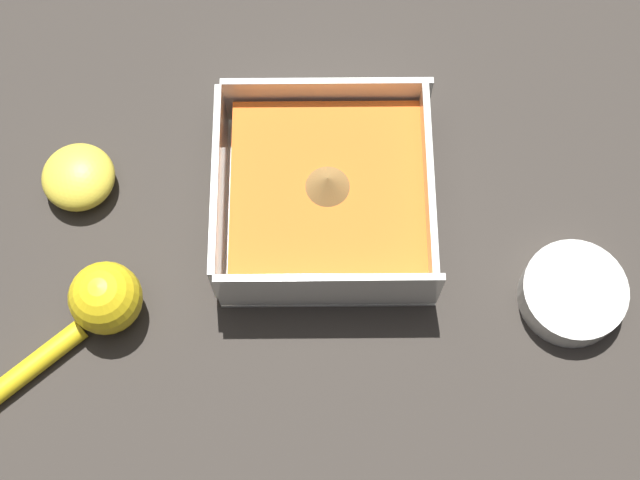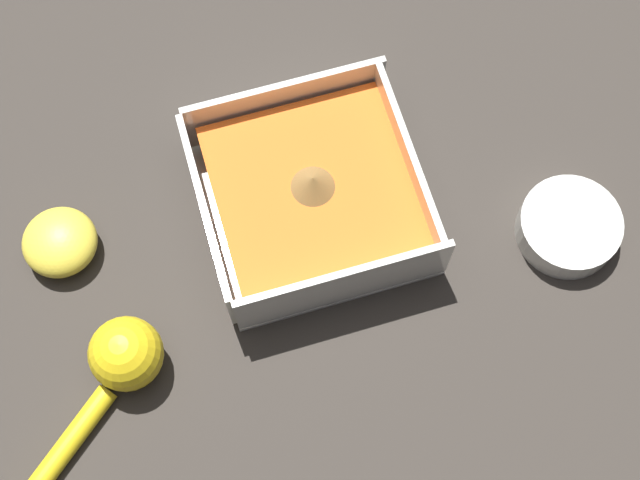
{
  "view_description": "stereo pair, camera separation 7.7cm",
  "coord_description": "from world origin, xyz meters",
  "px_view_note": "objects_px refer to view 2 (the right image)",
  "views": [
    {
      "loc": [
        -0.01,
        -0.31,
        0.75
      ],
      "look_at": [
        -0.01,
        -0.03,
        0.04
      ],
      "focal_mm": 50.0,
      "sensor_mm": 36.0,
      "label": 1
    },
    {
      "loc": [
        -0.08,
        -0.3,
        0.75
      ],
      "look_at": [
        -0.01,
        -0.03,
        0.04
      ],
      "focal_mm": 50.0,
      "sensor_mm": 36.0,
      "label": 2
    }
  ],
  "objects_px": {
    "spice_bowl": "(568,227)",
    "lemon_half": "(60,242)",
    "square_dish": "(308,198)",
    "lemon_squeezer": "(117,367)"
  },
  "relations": [
    {
      "from": "lemon_squeezer",
      "to": "square_dish",
      "type": "bearing_deg",
      "value": -12.32
    },
    {
      "from": "square_dish",
      "to": "lemon_half",
      "type": "xyz_separation_m",
      "value": [
        -0.22,
        0.02,
        -0.01
      ]
    },
    {
      "from": "spice_bowl",
      "to": "lemon_half",
      "type": "xyz_separation_m",
      "value": [
        -0.44,
        0.11,
        0.01
      ]
    },
    {
      "from": "square_dish",
      "to": "lemon_half",
      "type": "distance_m",
      "value": 0.22
    },
    {
      "from": "spice_bowl",
      "to": "lemon_half",
      "type": "distance_m",
      "value": 0.45
    },
    {
      "from": "lemon_half",
      "to": "square_dish",
      "type": "bearing_deg",
      "value": -6.34
    },
    {
      "from": "square_dish",
      "to": "lemon_squeezer",
      "type": "relative_size",
      "value": 1.22
    },
    {
      "from": "lemon_squeezer",
      "to": "lemon_half",
      "type": "relative_size",
      "value": 2.32
    },
    {
      "from": "lemon_squeezer",
      "to": "lemon_half",
      "type": "height_order",
      "value": "lemon_squeezer"
    },
    {
      "from": "square_dish",
      "to": "spice_bowl",
      "type": "bearing_deg",
      "value": -22.08
    }
  ]
}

